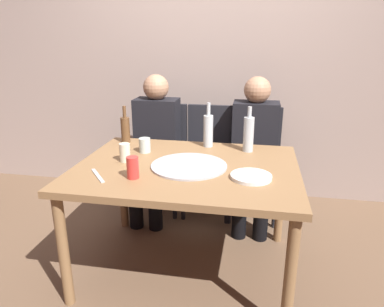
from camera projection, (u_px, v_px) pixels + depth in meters
ground_plane at (187, 267)px, 2.36m from camera, size 8.00×8.00×0.00m
back_wall at (215, 55)px, 3.19m from camera, size 6.00×0.10×2.60m
dining_table at (187, 177)px, 2.16m from camera, size 1.33×1.01×0.72m
pizza_tray at (189, 166)px, 2.11m from camera, size 0.45×0.45×0.01m
wine_bottle at (249, 134)px, 2.36m from camera, size 0.07×0.07×0.30m
beer_bottle at (208, 130)px, 2.46m from camera, size 0.07×0.07×0.31m
water_bottle at (125, 129)px, 2.57m from camera, size 0.06×0.06×0.27m
tumbler_near at (125, 153)px, 2.18m from camera, size 0.07×0.07×0.12m
tumbler_far at (145, 145)px, 2.36m from camera, size 0.08×0.08×0.10m
soda_can at (133, 168)px, 1.93m from camera, size 0.07×0.07×0.12m
plate_stack at (251, 177)px, 1.94m from camera, size 0.23×0.23×0.02m
table_knife at (98, 176)px, 1.97m from camera, size 0.15×0.18×0.01m
chair_left at (160, 149)px, 3.12m from camera, size 0.44×0.44×0.90m
chair_middle at (211, 152)px, 3.04m from camera, size 0.44×0.44×0.90m
chair_right at (254, 155)px, 2.98m from camera, size 0.44×0.44×0.90m
guest_in_sweater at (155, 140)px, 2.94m from camera, size 0.36×0.56×1.17m
guest_in_beanie at (254, 145)px, 2.80m from camera, size 0.36×0.56×1.17m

